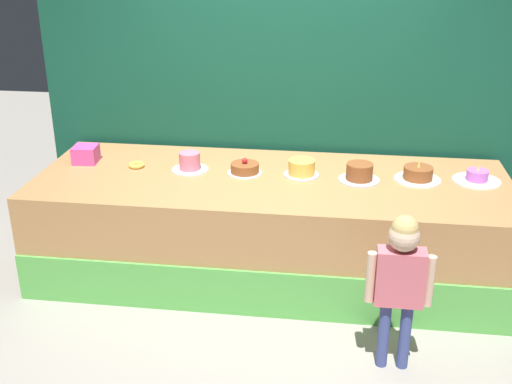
{
  "coord_description": "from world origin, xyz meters",
  "views": [
    {
      "loc": [
        0.47,
        -3.74,
        2.52
      ],
      "look_at": [
        -0.09,
        0.38,
        0.78
      ],
      "focal_mm": 44.38,
      "sensor_mm": 36.0,
      "label": 1
    }
  ],
  "objects_px": {
    "cake_far_left": "(190,162)",
    "cake_right": "(418,174)",
    "cake_far_right": "(477,177)",
    "cake_left": "(245,169)",
    "cake_center_right": "(359,173)",
    "cake_center_left": "(302,168)",
    "pink_box": "(86,154)",
    "child_figure": "(400,272)",
    "donut": "(136,165)"
  },
  "relations": [
    {
      "from": "pink_box",
      "to": "cake_left",
      "type": "height_order",
      "value": "pink_box"
    },
    {
      "from": "pink_box",
      "to": "cake_center_right",
      "type": "bearing_deg",
      "value": -2.8
    },
    {
      "from": "child_figure",
      "to": "pink_box",
      "type": "distance_m",
      "value": 2.68
    },
    {
      "from": "child_figure",
      "to": "cake_right",
      "type": "xyz_separation_m",
      "value": [
        0.2,
        1.18,
        0.17
      ]
    },
    {
      "from": "cake_center_right",
      "to": "cake_right",
      "type": "relative_size",
      "value": 0.9
    },
    {
      "from": "pink_box",
      "to": "cake_right",
      "type": "distance_m",
      "value": 2.58
    },
    {
      "from": "cake_center_left",
      "to": "cake_right",
      "type": "relative_size",
      "value": 0.79
    },
    {
      "from": "pink_box",
      "to": "cake_center_left",
      "type": "distance_m",
      "value": 1.72
    },
    {
      "from": "cake_center_left",
      "to": "cake_center_right",
      "type": "bearing_deg",
      "value": -6.32
    },
    {
      "from": "child_figure",
      "to": "cake_center_left",
      "type": "height_order",
      "value": "child_figure"
    },
    {
      "from": "donut",
      "to": "cake_center_left",
      "type": "relative_size",
      "value": 0.46
    },
    {
      "from": "cake_center_right",
      "to": "cake_far_right",
      "type": "xyz_separation_m",
      "value": [
        0.86,
        0.1,
        -0.03
      ]
    },
    {
      "from": "donut",
      "to": "cake_far_left",
      "type": "bearing_deg",
      "value": -1.02
    },
    {
      "from": "cake_far_right",
      "to": "cake_left",
      "type": "bearing_deg",
      "value": -177.71
    },
    {
      "from": "cake_left",
      "to": "cake_center_right",
      "type": "bearing_deg",
      "value": -1.9
    },
    {
      "from": "cake_left",
      "to": "cake_far_right",
      "type": "xyz_separation_m",
      "value": [
        1.72,
        0.07,
        -0.01
      ]
    },
    {
      "from": "cake_far_left",
      "to": "cake_far_right",
      "type": "xyz_separation_m",
      "value": [
        2.15,
        0.05,
        -0.03
      ]
    },
    {
      "from": "cake_right",
      "to": "cake_far_right",
      "type": "distance_m",
      "value": 0.43
    },
    {
      "from": "child_figure",
      "to": "cake_center_right",
      "type": "xyz_separation_m",
      "value": [
        -0.23,
        1.11,
        0.19
      ]
    },
    {
      "from": "cake_center_left",
      "to": "cake_right",
      "type": "xyz_separation_m",
      "value": [
        0.86,
        0.02,
        -0.01
      ]
    },
    {
      "from": "cake_far_left",
      "to": "cake_far_right",
      "type": "bearing_deg",
      "value": 1.46
    },
    {
      "from": "child_figure",
      "to": "donut",
      "type": "xyz_separation_m",
      "value": [
        -1.95,
        1.16,
        0.15
      ]
    },
    {
      "from": "cake_far_left",
      "to": "cake_center_left",
      "type": "height_order",
      "value": "cake_far_left"
    },
    {
      "from": "cake_left",
      "to": "cake_far_left",
      "type": "bearing_deg",
      "value": 178.15
    },
    {
      "from": "child_figure",
      "to": "cake_far_right",
      "type": "bearing_deg",
      "value": 62.53
    },
    {
      "from": "donut",
      "to": "cake_center_left",
      "type": "distance_m",
      "value": 1.29
    },
    {
      "from": "donut",
      "to": "cake_left",
      "type": "xyz_separation_m",
      "value": [
        0.86,
        -0.02,
        0.02
      ]
    },
    {
      "from": "donut",
      "to": "cake_center_left",
      "type": "xyz_separation_m",
      "value": [
        1.29,
        -0.0,
        0.04
      ]
    },
    {
      "from": "child_figure",
      "to": "donut",
      "type": "bearing_deg",
      "value": 149.23
    },
    {
      "from": "pink_box",
      "to": "cake_left",
      "type": "distance_m",
      "value": 1.29
    },
    {
      "from": "pink_box",
      "to": "donut",
      "type": "xyz_separation_m",
      "value": [
        0.43,
        -0.06,
        -0.05
      ]
    },
    {
      "from": "child_figure",
      "to": "cake_far_left",
      "type": "relative_size",
      "value": 3.61
    },
    {
      "from": "cake_left",
      "to": "cake_right",
      "type": "relative_size",
      "value": 0.77
    },
    {
      "from": "cake_far_left",
      "to": "cake_center_right",
      "type": "bearing_deg",
      "value": -1.88
    },
    {
      "from": "child_figure",
      "to": "donut",
      "type": "height_order",
      "value": "child_figure"
    },
    {
      "from": "cake_far_right",
      "to": "cake_center_left",
      "type": "bearing_deg",
      "value": -177.8
    },
    {
      "from": "cake_left",
      "to": "cake_center_right",
      "type": "distance_m",
      "value": 0.86
    },
    {
      "from": "donut",
      "to": "cake_left",
      "type": "relative_size",
      "value": 0.47
    },
    {
      "from": "cake_center_left",
      "to": "cake_far_right",
      "type": "relative_size",
      "value": 0.77
    },
    {
      "from": "child_figure",
      "to": "cake_left",
      "type": "height_order",
      "value": "child_figure"
    },
    {
      "from": "cake_center_right",
      "to": "cake_far_right",
      "type": "distance_m",
      "value": 0.87
    },
    {
      "from": "cake_far_left",
      "to": "cake_far_right",
      "type": "relative_size",
      "value": 0.82
    },
    {
      "from": "pink_box",
      "to": "cake_far_left",
      "type": "xyz_separation_m",
      "value": [
        0.86,
        -0.06,
        -0.0
      ]
    },
    {
      "from": "cake_far_left",
      "to": "cake_right",
      "type": "bearing_deg",
      "value": 0.78
    },
    {
      "from": "child_figure",
      "to": "pink_box",
      "type": "bearing_deg",
      "value": 152.93
    },
    {
      "from": "donut",
      "to": "cake_right",
      "type": "bearing_deg",
      "value": 0.42
    },
    {
      "from": "cake_center_left",
      "to": "child_figure",
      "type": "bearing_deg",
      "value": -60.3
    },
    {
      "from": "child_figure",
      "to": "cake_center_left",
      "type": "relative_size",
      "value": 3.81
    },
    {
      "from": "pink_box",
      "to": "cake_far_left",
      "type": "distance_m",
      "value": 0.86
    },
    {
      "from": "cake_center_right",
      "to": "cake_left",
      "type": "bearing_deg",
      "value": 178.1
    }
  ]
}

